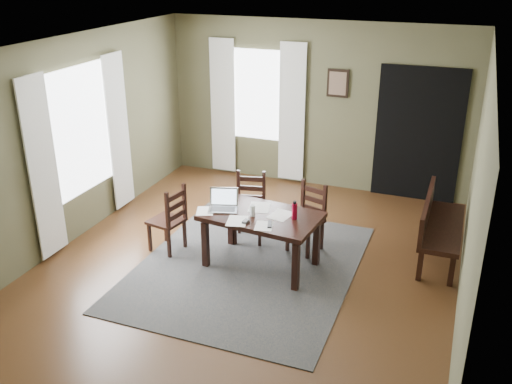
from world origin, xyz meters
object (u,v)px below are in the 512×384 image
at_px(dining_table, 261,221).
at_px(chair_back_left, 250,208).
at_px(chair_end, 169,220).
at_px(chair_back_right, 308,219).
at_px(bench, 437,222).
at_px(water_bottle, 294,211).
at_px(laptop, 224,204).

xyz_separation_m(dining_table, chair_back_left, (-0.40, 0.64, -0.17)).
relative_size(chair_end, chair_back_right, 1.01).
bearing_deg(chair_end, bench, 118.68).
bearing_deg(dining_table, water_bottle, 7.95).
bearing_deg(laptop, chair_end, 167.18).
distance_m(dining_table, bench, 2.24).
bearing_deg(chair_back_left, bench, -4.68).
height_order(dining_table, chair_back_left, chair_back_left).
bearing_deg(chair_end, water_bottle, 103.18).
distance_m(chair_end, water_bottle, 1.71).
bearing_deg(chair_end, dining_table, 103.37).
bearing_deg(bench, chair_end, 108.05).
relative_size(chair_back_right, bench, 0.61).
distance_m(chair_back_left, laptop, 0.72).
xyz_separation_m(dining_table, chair_back_right, (0.41, 0.62, -0.18)).
bearing_deg(chair_back_left, laptop, -111.55).
xyz_separation_m(chair_back_left, water_bottle, (0.82, -0.63, 0.36)).
bearing_deg(laptop, chair_back_left, 64.35).
relative_size(dining_table, water_bottle, 6.40).
relative_size(bench, laptop, 3.52).
relative_size(chair_end, bench, 0.62).
bearing_deg(bench, chair_back_right, 103.46).
distance_m(chair_back_right, laptop, 1.15).
bearing_deg(laptop, bench, 4.60).
bearing_deg(chair_back_right, dining_table, -105.70).
height_order(dining_table, chair_end, chair_end).
height_order(chair_end, bench, chair_end).
xyz_separation_m(chair_end, chair_back_right, (1.66, 0.68, -0.00)).
height_order(chair_end, water_bottle, water_bottle).
xyz_separation_m(dining_table, bench, (2.00, 1.00, -0.13)).
height_order(chair_back_left, bench, chair_back_left).
relative_size(dining_table, bench, 1.00).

